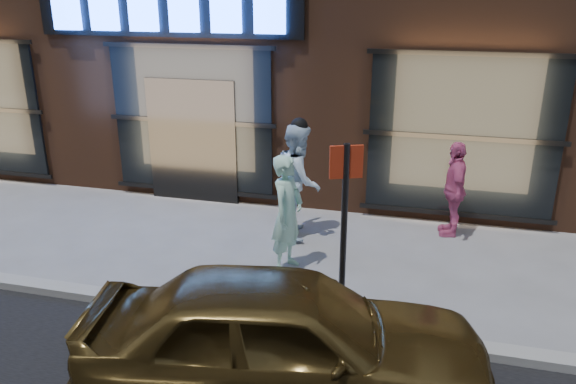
# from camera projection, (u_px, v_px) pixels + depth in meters

# --- Properties ---
(ground) EXTENTS (90.00, 90.00, 0.00)m
(ground) POSITION_uv_depth(u_px,v_px,m) (83.00, 297.00, 7.73)
(ground) COLOR slate
(ground) RESTS_ON ground
(curb) EXTENTS (60.00, 0.25, 0.12)m
(curb) POSITION_uv_depth(u_px,v_px,m) (82.00, 293.00, 7.71)
(curb) COLOR gray
(curb) RESTS_ON ground
(man_bowtie) EXTENTS (0.55, 0.72, 1.77)m
(man_bowtie) POSITION_uv_depth(u_px,v_px,m) (287.00, 213.00, 8.23)
(man_bowtie) COLOR #A9DFC7
(man_bowtie) RESTS_ON ground
(man_cap) EXTENTS (0.90, 1.06, 1.94)m
(man_cap) POSITION_uv_depth(u_px,v_px,m) (299.00, 180.00, 9.39)
(man_cap) COLOR white
(man_cap) RESTS_ON ground
(passerby) EXTENTS (0.49, 0.99, 1.64)m
(passerby) POSITION_uv_depth(u_px,v_px,m) (454.00, 189.00, 9.44)
(passerby) COLOR #CF5588
(passerby) RESTS_ON ground
(gold_sedan) EXTENTS (4.33, 2.36, 1.40)m
(gold_sedan) POSITION_uv_depth(u_px,v_px,m) (285.00, 338.00, 5.62)
(gold_sedan) COLOR brown
(gold_sedan) RESTS_ON ground
(sign_post) EXTENTS (0.36, 0.18, 2.39)m
(sign_post) POSITION_uv_depth(u_px,v_px,m) (344.00, 223.00, 6.48)
(sign_post) COLOR #262628
(sign_post) RESTS_ON ground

